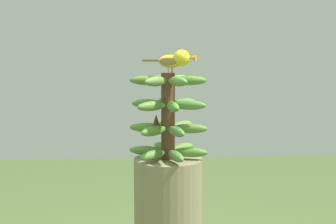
{
  "coord_description": "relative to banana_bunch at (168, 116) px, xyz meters",
  "views": [
    {
      "loc": [
        -1.61,
        0.1,
        1.31
      ],
      "look_at": [
        0.0,
        0.0,
        1.11
      ],
      "focal_mm": 47.24,
      "sensor_mm": 36.0,
      "label": 1
    }
  ],
  "objects": [
    {
      "name": "banana_bunch",
      "position": [
        0.0,
        0.0,
        0.0
      ],
      "size": [
        0.29,
        0.3,
        0.32
      ],
      "color": "brown",
      "rests_on": "banana_tree"
    },
    {
      "name": "perched_bird",
      "position": [
        -0.02,
        -0.03,
        0.21
      ],
      "size": [
        0.11,
        0.19,
        0.08
      ],
      "color": "#C68933",
      "rests_on": "banana_bunch"
    }
  ]
}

